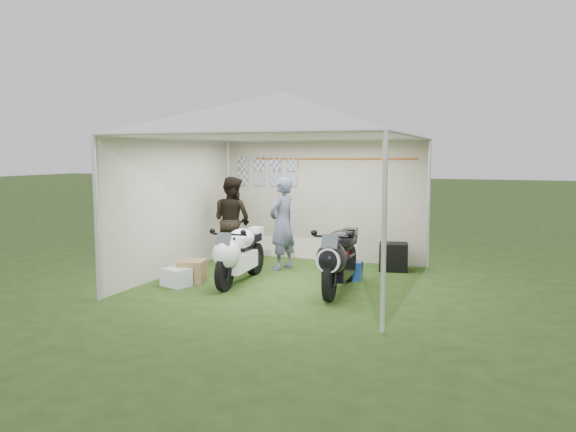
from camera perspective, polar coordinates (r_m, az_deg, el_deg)
name	(u,v)px	position (r m, az deg, el deg)	size (l,w,h in m)	color
ground	(284,281)	(9.07, -0.43, -6.66)	(80.00, 80.00, 0.00)	#274015
canopy_tent	(284,119)	(8.89, -0.37, 9.78)	(5.66, 5.66, 3.00)	silver
motorcycle_white	(238,253)	(8.87, -5.09, -3.73)	(0.47, 1.80, 0.88)	black
motorcycle_black	(339,257)	(8.33, 5.16, -4.19)	(0.49, 1.90, 0.94)	black
paddock_stand	(350,270)	(9.23, 6.29, -5.52)	(0.40, 0.25, 0.30)	blue
person_dark_jacket	(232,220)	(10.46, -5.71, -0.44)	(0.79, 0.62, 1.63)	black
person_blue_jacket	(282,223)	(9.89, -0.59, -0.76)	(0.60, 0.39, 1.64)	slate
equipment_box	(393,257)	(10.03, 10.65, -4.10)	(0.49, 0.39, 0.49)	black
crate_0	(176,277)	(8.91, -11.30, -6.13)	(0.41, 0.32, 0.27)	silver
crate_1	(192,271)	(9.11, -9.73, -5.56)	(0.39, 0.39, 0.35)	olive
crate_2	(174,278)	(9.08, -11.54, -6.14)	(0.27, 0.23, 0.20)	silver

